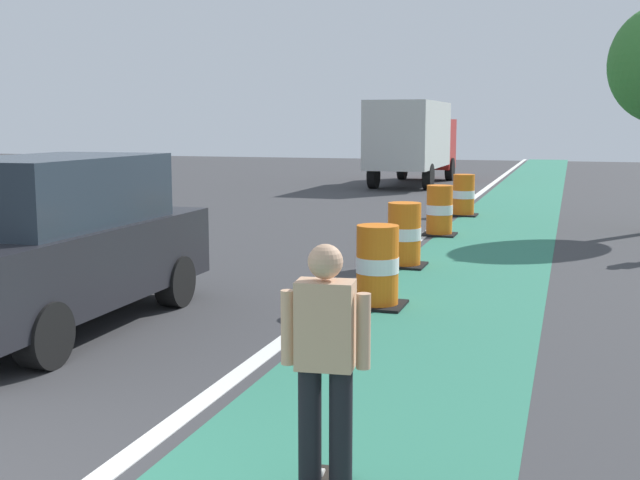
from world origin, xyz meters
name	(u,v)px	position (x,y,z in m)	size (l,w,h in m)	color
bike_lane_strip	(487,248)	(2.40, 12.00, 0.00)	(2.50, 80.00, 0.01)	#2D755B
lane_divider_stripe	(411,245)	(0.90, 12.00, 0.01)	(0.20, 80.00, 0.01)	silver
skateboarder_on_lane	(325,366)	(2.48, 0.93, 0.91)	(0.57, 0.82, 1.69)	black
parked_suv_nearest	(55,242)	(-1.86, 4.25, 1.04)	(1.97, 4.62, 2.04)	black
traffic_barrel_front	(377,267)	(1.50, 6.50, 0.53)	(0.73, 0.73, 1.09)	orange
traffic_barrel_mid	(404,235)	(1.24, 9.58, 0.53)	(0.73, 0.73, 1.09)	orange
traffic_barrel_back	(439,211)	(1.21, 13.57, 0.53)	(0.73, 0.73, 1.09)	orange
traffic_barrel_far	(464,196)	(1.22, 17.49, 0.53)	(0.73, 0.73, 1.09)	orange
delivery_truck_down_block	(413,138)	(-2.09, 27.68, 1.85)	(2.42, 7.62, 3.23)	beige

